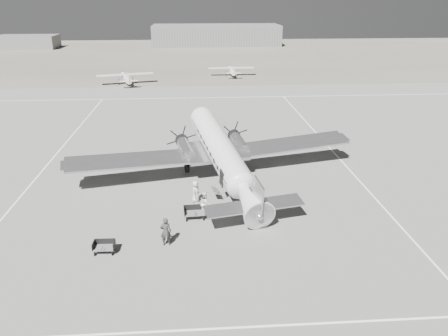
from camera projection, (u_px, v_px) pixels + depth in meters
ground at (234, 205)px, 35.57m from camera, size 260.00×260.00×0.00m
taxi_line_near at (259, 326)px, 22.60m from camera, size 60.00×0.15×0.01m
taxi_line_right at (377, 201)px, 36.35m from camera, size 0.15×80.00×0.01m
taxi_line_left at (46, 166)px, 43.66m from camera, size 0.15×60.00×0.01m
taxi_line_horizon at (212, 98)px, 72.63m from camera, size 90.00×0.15×0.01m
grass_infield at (203, 55)px, 123.58m from camera, size 260.00×90.00×0.01m
hangar_main at (216, 35)px, 145.85m from camera, size 42.00×14.00×6.60m
shed_secondary at (28, 42)px, 137.79m from camera, size 18.00×10.00×4.00m
dc3_airliner at (222, 155)px, 38.97m from camera, size 31.21×24.88×5.26m
light_plane_left at (126, 79)px, 82.64m from camera, size 12.67×11.26×2.23m
light_plane_right at (232, 71)px, 91.20m from camera, size 9.91×8.13×2.01m
baggage_cart_near at (194, 213)px, 33.33m from camera, size 1.78×1.32×0.96m
baggage_cart_far at (104, 247)px, 28.90m from camera, size 1.51×1.09×0.84m
ground_crew at (166, 232)px, 29.60m from camera, size 0.78×0.54×2.07m
ramp_agent at (205, 203)px, 33.75m from camera, size 0.82×1.01×1.96m
passenger at (196, 192)px, 35.86m from camera, size 0.88×1.06×1.85m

